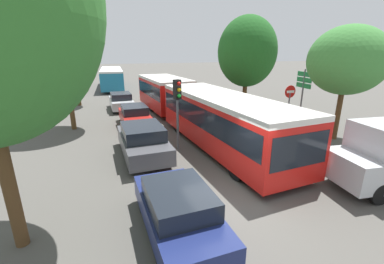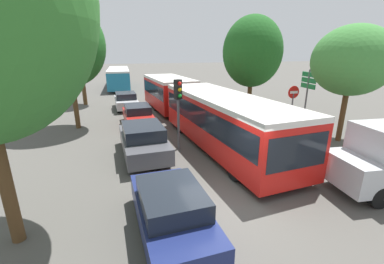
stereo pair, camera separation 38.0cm
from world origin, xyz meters
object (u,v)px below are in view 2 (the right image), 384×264
at_px(city_bus_rear, 119,77).
at_px(queued_car_red, 138,115).
at_px(tree_right_near, 352,61).
at_px(queued_car_silver, 126,101).
at_px(queued_car_graphite, 143,140).
at_px(tree_right_mid, 252,52).
at_px(no_entry_sign, 292,103).
at_px(traffic_light, 178,99).
at_px(articulated_bus, 194,104).
at_px(tree_left_mid, 67,45).
at_px(direction_sign_post, 308,87).
at_px(queued_car_navy, 171,210).
at_px(tree_left_far, 79,48).

xyz_separation_m(city_bus_rear, queued_car_red, (0.22, -19.40, -0.76)).
bearing_deg(tree_right_near, queued_car_silver, 131.33).
bearing_deg(queued_car_graphite, queued_car_silver, -0.68).
bearing_deg(tree_right_mid, no_entry_sign, -103.54).
xyz_separation_m(queued_car_silver, traffic_light, (1.78, -10.35, 1.80)).
xyz_separation_m(articulated_bus, tree_left_mid, (-7.00, 2.17, 3.45)).
height_order(queued_car_red, tree_right_near, tree_right_near).
xyz_separation_m(queued_car_red, queued_car_silver, (-0.36, 5.38, 0.02)).
xyz_separation_m(queued_car_graphite, direction_sign_post, (10.25, 1.58, 1.80)).
height_order(articulated_bus, city_bus_rear, articulated_bus).
relative_size(queued_car_navy, tree_left_far, 0.57).
relative_size(tree_right_near, tree_right_mid, 0.79).
height_order(articulated_bus, queued_car_navy, articulated_bus).
bearing_deg(articulated_bus, tree_left_far, -148.11).
relative_size(queued_car_navy, queued_car_red, 1.01).
bearing_deg(queued_car_navy, articulated_bus, -22.54).
height_order(tree_left_mid, tree_left_far, tree_left_mid).
height_order(tree_left_mid, tree_right_near, tree_left_mid).
bearing_deg(tree_left_far, articulated_bus, -54.82).
relative_size(city_bus_rear, direction_sign_post, 3.24).
bearing_deg(traffic_light, tree_left_far, -176.11).
relative_size(queued_car_silver, tree_right_near, 0.68).
xyz_separation_m(articulated_bus, tree_left_far, (-7.08, 10.05, 3.41)).
distance_m(city_bus_rear, queued_car_red, 19.42).
xyz_separation_m(queued_car_silver, tree_right_near, (10.35, -11.77, 3.48)).
relative_size(city_bus_rear, queued_car_red, 3.00).
height_order(articulated_bus, queued_car_red, articulated_bus).
height_order(city_bus_rear, traffic_light, traffic_light).
bearing_deg(tree_left_mid, tree_right_mid, 10.85).
height_order(traffic_light, direction_sign_post, direction_sign_post).
height_order(articulated_bus, queued_car_silver, articulated_bus).
height_order(queued_car_silver, no_entry_sign, no_entry_sign).
height_order(queued_car_navy, tree_left_mid, tree_left_mid).
xyz_separation_m(articulated_bus, tree_right_near, (6.67, -4.77, 2.65)).
xyz_separation_m(queued_car_red, tree_right_mid, (9.99, 3.17, 3.91)).
height_order(queued_car_navy, tree_left_far, tree_left_far).
relative_size(queued_car_navy, tree_right_near, 0.66).
height_order(city_bus_rear, tree_left_mid, tree_left_mid).
height_order(queued_car_navy, traffic_light, traffic_light).
bearing_deg(no_entry_sign, tree_left_far, -137.93).
distance_m(queued_car_graphite, queued_car_silver, 10.68).
bearing_deg(direction_sign_post, articulated_bus, -9.51).
distance_m(queued_car_red, tree_right_mid, 11.19).
bearing_deg(tree_right_mid, queued_car_silver, 167.97).
xyz_separation_m(city_bus_rear, traffic_light, (1.64, -24.38, 1.06)).
relative_size(city_bus_rear, tree_left_far, 1.70).
bearing_deg(tree_left_mid, queued_car_red, -8.51).
distance_m(queued_car_graphite, no_entry_sign, 8.54).
height_order(articulated_bus, tree_left_far, tree_left_far).
xyz_separation_m(no_entry_sign, tree_right_near, (1.89, -1.68, 2.30)).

